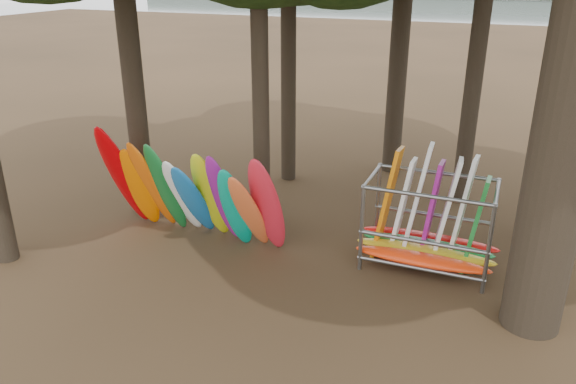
% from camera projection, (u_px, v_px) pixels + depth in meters
% --- Properties ---
extents(ground, '(120.00, 120.00, 0.00)m').
position_uv_depth(ground, '(294.00, 280.00, 12.35)').
color(ground, '#47331E').
rests_on(ground, ground).
extents(lake, '(160.00, 160.00, 0.00)m').
position_uv_depth(lake, '(486.00, 24.00, 63.83)').
color(lake, gray).
rests_on(lake, ground).
extents(kayak_row, '(4.75, 1.95, 3.11)m').
position_uv_depth(kayak_row, '(192.00, 195.00, 13.55)').
color(kayak_row, '#BE0005').
rests_on(kayak_row, ground).
extents(storage_rack, '(3.19, 1.61, 2.87)m').
position_uv_depth(storage_rack, '(428.00, 227.00, 12.61)').
color(storage_rack, slate).
rests_on(storage_rack, ground).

